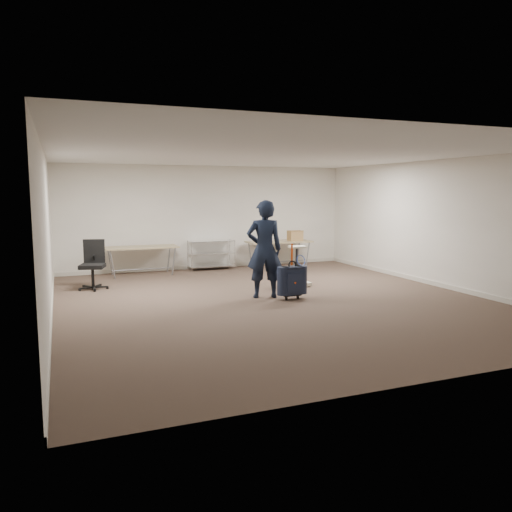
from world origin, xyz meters
name	(u,v)px	position (x,y,z in m)	size (l,w,h in m)	color
ground	(273,300)	(0.00, 0.00, 0.00)	(9.00, 9.00, 0.00)	#47352B
room_shell	(248,285)	(0.00, 1.38, 0.05)	(8.00, 9.00, 9.00)	beige
folding_table_left	(141,249)	(-1.90, 3.95, 0.68)	(1.80, 0.75, 0.73)	#9D8960
folding_table_right	(279,243)	(1.90, 3.95, 0.68)	(1.80, 0.75, 0.73)	#9D8960
wire_shelf	(211,253)	(0.00, 4.20, 0.44)	(1.22, 0.47, 0.80)	silver
person	(264,249)	(-0.05, 0.32, 0.97)	(0.71, 0.46, 1.94)	black
suitcase	(292,281)	(0.38, -0.06, 0.37)	(0.41, 0.24, 1.10)	#151D30
office_chair	(93,274)	(-3.17, 2.50, 0.32)	(0.65, 0.65, 1.06)	black
equipment_cart	(297,275)	(1.11, 1.18, 0.24)	(0.50, 0.50, 0.90)	beige
cardboard_box	(295,236)	(2.36, 3.86, 0.87)	(0.38, 0.29, 0.29)	#9D7349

